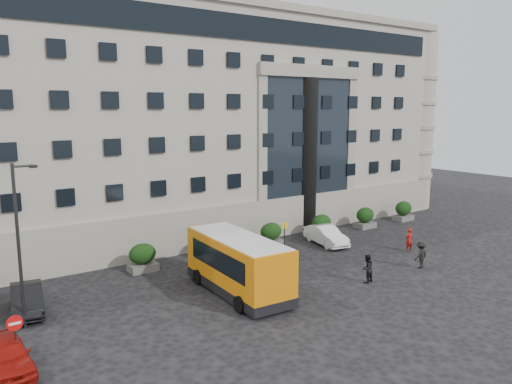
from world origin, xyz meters
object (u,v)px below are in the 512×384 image
bus_stop_sign (284,233)px  pedestrian_b (367,269)px  parked_car_a (7,355)px  pedestrian_c (421,255)px  hedge_c (271,234)px  hedge_a (143,257)px  minibus (238,262)px  hedge_e (365,218)px  no_entry_sign (15,331)px  hedge_f (403,211)px  parked_car_d (1,259)px  pedestrian_a (409,240)px  street_lamp (20,240)px  parked_car_b (27,299)px  white_taxi (326,235)px  hedge_d (321,225)px  hedge_b (212,245)px

bus_stop_sign → pedestrian_b: 7.14m
parked_car_a → pedestrian_c: 24.78m
hedge_c → hedge_a: bearing=180.0°
minibus → parked_car_a: (-12.36, -1.97, -1.12)m
hedge_e → no_entry_sign: no_entry_sign is taller
hedge_f → parked_car_a: 36.44m
bus_stop_sign → no_entry_sign: (-18.50, -6.04, -0.08)m
parked_car_d → parked_car_a: bearing=-94.9°
hedge_c → parked_car_d: bearing=162.3°
pedestrian_a → no_entry_sign: bearing=13.7°
parked_car_d → pedestrian_c: (22.88, -15.65, 0.19)m
street_lamp → parked_car_d: 11.13m
hedge_e → street_lamp: (-28.74, -4.80, 3.44)m
no_entry_sign → parked_car_b: 6.30m
hedge_e → parked_car_d: size_ratio=0.36×
no_entry_sign → parked_car_a: size_ratio=0.57×
parked_car_a → pedestrian_c: size_ratio=2.25×
pedestrian_b → minibus: bearing=-32.7°
hedge_f → pedestrian_a: bearing=-139.0°
hedge_a → white_taxi: 14.36m
hedge_d → hedge_f: size_ratio=1.00×
hedge_c → white_taxi: bearing=-28.5°
no_entry_sign → minibus: 12.16m
hedge_c → bus_stop_sign: 3.05m
bus_stop_sign → hedge_d: bearing=24.7°
pedestrian_b → parked_car_a: bearing=-13.4°
hedge_d → hedge_e: 5.20m
hedge_b → parked_car_d: hedge_b is taller
bus_stop_sign → pedestrian_a: (8.50, -4.14, -0.86)m
street_lamp → parked_car_b: street_lamp is taller
hedge_c → bus_stop_sign: bus_stop_sign is taller
hedge_e → street_lamp: 29.34m
minibus → no_entry_sign: bearing=-167.4°
hedge_b → bus_stop_sign: 5.19m
hedge_b → minibus: bearing=-108.0°
parked_car_d → white_taxi: 23.05m
no_entry_sign → parked_car_b: no_entry_sign is taller
hedge_a → pedestrian_c: (15.38, -9.95, -0.03)m
hedge_e → bus_stop_sign: (-11.30, -2.80, 0.80)m
parked_car_a → parked_car_b: parked_car_b is taller
hedge_e → hedge_f: size_ratio=1.00×
pedestrian_a → pedestrian_b: (-7.65, -2.89, 0.01)m
parked_car_d → pedestrian_b: bearing=-38.6°
white_taxi → no_entry_sign: bearing=-153.5°
hedge_a → hedge_f: size_ratio=1.00×
parked_car_d → pedestrian_b: size_ratio=2.94×
bus_stop_sign → white_taxi: bearing=8.9°
hedge_f → pedestrian_b: hedge_f is taller
bus_stop_sign → hedge_a: bearing=163.6°
white_taxi → pedestrian_c: size_ratio=2.47×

